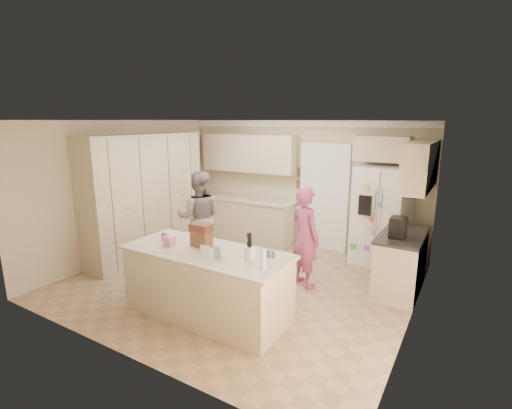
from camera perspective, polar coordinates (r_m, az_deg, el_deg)
The scene contains 41 objects.
floor at distance 6.24m, azimuth -2.49°, elevation -11.87°, with size 5.20×4.60×0.02m, color tan.
ceiling at distance 5.67m, azimuth -2.76°, elevation 12.95°, with size 5.20×4.60×0.02m, color white.
wall_back at distance 7.81m, azimuth 6.78°, elevation 3.20°, with size 5.20×0.02×2.60m, color beige.
wall_front at distance 4.16m, azimuth -20.54°, elevation -6.19°, with size 5.20×0.02×2.60m, color beige.
wall_left at distance 7.55m, azimuth -19.40°, elevation 2.22°, with size 0.02×4.60×2.60m, color beige.
wall_right at distance 4.92m, azimuth 23.68°, elevation -3.56°, with size 0.02×4.60×2.60m, color beige.
crown_back at distance 7.65m, azimuth 6.88°, elevation 12.26°, with size 5.20×0.08×0.12m, color white.
pantry_bank at distance 7.47m, azimuth -16.63°, elevation 1.33°, with size 0.60×2.60×2.35m, color beige.
back_base_cab at distance 8.26m, azimuth -1.56°, elevation -2.30°, with size 2.20×0.60×0.88m, color beige.
back_countertop at distance 8.14m, azimuth -1.62°, elevation 0.81°, with size 2.24×0.63×0.04m, color beige.
back_upper_cab at distance 8.11m, azimuth -1.15°, elevation 7.92°, with size 2.20×0.35×0.80m, color beige.
doorway_opening at distance 7.62m, azimuth 10.41°, elevation 0.92°, with size 0.90×0.06×2.10m, color black.
doorway_casing at distance 7.59m, azimuth 10.32°, elevation 0.88°, with size 1.02×0.03×2.22m, color white.
wall_frame_upper at distance 7.72m, azimuth 6.85°, elevation 4.97°, with size 0.15×0.02×0.20m, color brown.
wall_frame_lower at distance 7.77m, azimuth 6.79°, elevation 2.99°, with size 0.15×0.02×0.20m, color brown.
refrigerator at distance 7.07m, azimuth 18.75°, elevation -1.74°, with size 0.90×0.70×1.80m, color white.
fridge_seam at distance 6.73m, azimuth 18.09°, elevation -2.41°, with size 0.01×0.02×1.78m, color gray.
fridge_dispenser at distance 6.71m, azimuth 16.40°, elevation -0.14°, with size 0.22×0.03×0.35m, color black.
fridge_handle_l at distance 6.69m, azimuth 17.74°, elevation -1.14°, with size 0.02×0.02×0.85m, color silver.
fridge_handle_r at distance 6.67m, azimuth 18.57°, elevation -1.25°, with size 0.02×0.02×0.85m, color silver.
over_fridge_cab at distance 7.02m, azimuth 18.81°, elevation 8.11°, with size 0.95×0.35×0.45m, color beige.
right_base_cab at distance 6.17m, azimuth 21.35°, elevation -8.55°, with size 0.60×1.20×0.88m, color beige.
right_countertop at distance 6.03m, azimuth 21.61°, elevation -4.45°, with size 0.63×1.24×0.04m, color #2D2B28.
right_upper_cab at distance 6.00m, azimuth 24.03°, elevation 5.54°, with size 0.35×1.50×0.70m, color beige.
coffee_maker at distance 5.80m, azimuth 21.02°, elevation -3.32°, with size 0.22×0.28×0.30m, color black.
island_base at distance 5.14m, azimuth -7.54°, elevation -12.12°, with size 2.20×0.90×0.88m, color beige.
island_top at distance 4.96m, azimuth -7.69°, elevation -7.30°, with size 2.28×0.96×0.05m, color beige.
utensil_crock at distance 4.61m, azimuth -0.95°, elevation -7.45°, with size 0.13×0.13×0.15m, color white.
tissue_box at distance 5.21m, azimuth -13.18°, elevation -5.44°, with size 0.13×0.13×0.14m, color pink.
tissue_plume at distance 5.17m, azimuth -13.24°, elevation -4.28°, with size 0.08×0.08×0.08m, color white.
dollhouse_body at distance 5.08m, azimuth -8.37°, elevation -5.22°, with size 0.26×0.18×0.22m, color brown.
dollhouse_roof at distance 5.03m, azimuth -8.43°, elevation -3.49°, with size 0.28×0.20×0.10m, color #592D1E.
jam_jar at distance 5.48m, azimuth -13.97°, elevation -4.82°, with size 0.07×0.07×0.09m, color #59263F.
greeting_card_a at distance 4.69m, azimuth -7.82°, elevation -7.14°, with size 0.12×0.01×0.16m, color white.
greeting_card_b at distance 4.64m, azimuth -5.97°, elevation -7.31°, with size 0.12×0.01×0.16m, color silver.
water_bottle at distance 4.29m, azimuth 1.07°, elevation -8.39°, with size 0.07×0.07×0.24m, color silver.
shaker_salt at distance 4.68m, azimuth 1.95°, elevation -7.54°, with size 0.05×0.05×0.09m, color #3B5296.
shaker_pepper at distance 4.65m, azimuth 2.71°, elevation -7.69°, with size 0.05×0.05×0.09m, color #3B5296.
teen_boy at distance 6.86m, azimuth -8.69°, elevation -2.01°, with size 0.83×0.65×1.71m, color gray.
teen_girl at distance 5.91m, azimuth 7.56°, elevation -4.96°, with size 0.59×0.38×1.60m, color #B04C71.
fridge_magnets at distance 6.73m, azimuth 18.08°, elevation -2.42°, with size 0.76×0.02×1.44m, color tan, non-canonical shape.
Camera 1 is at (3.13, -4.72, 2.60)m, focal length 26.00 mm.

